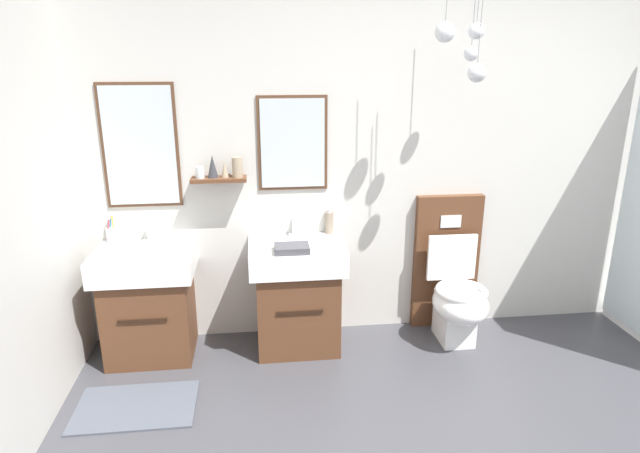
% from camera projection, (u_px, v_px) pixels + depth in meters
% --- Properties ---
extents(wall_back, '(5.15, 0.65, 2.59)m').
position_uv_depth(wall_back, '(437.00, 151.00, 3.76)').
color(wall_back, beige).
rests_on(wall_back, ground).
extents(bath_mat, '(0.68, 0.44, 0.01)m').
position_uv_depth(bath_mat, '(136.00, 407.00, 3.10)').
color(bath_mat, '#474C56').
rests_on(bath_mat, ground).
extents(vanity_sink_left, '(0.63, 0.51, 0.75)m').
position_uv_depth(vanity_sink_left, '(149.00, 299.00, 3.55)').
color(vanity_sink_left, '#56331E').
rests_on(vanity_sink_left, ground).
extents(tap_on_left_sink, '(0.03, 0.13, 0.11)m').
position_uv_depth(tap_on_left_sink, '(148.00, 230.00, 3.60)').
color(tap_on_left_sink, silver).
rests_on(tap_on_left_sink, vanity_sink_left).
extents(vanity_sink_right, '(0.63, 0.51, 0.75)m').
position_uv_depth(vanity_sink_right, '(297.00, 292.00, 3.66)').
color(vanity_sink_right, '#56331E').
rests_on(vanity_sink_right, ground).
extents(tap_on_right_sink, '(0.03, 0.13, 0.11)m').
position_uv_depth(tap_on_right_sink, '(294.00, 225.00, 3.71)').
color(tap_on_right_sink, silver).
rests_on(tap_on_right_sink, vanity_sink_right).
extents(toilet, '(0.48, 0.63, 1.00)m').
position_uv_depth(toilet, '(453.00, 287.00, 3.81)').
color(toilet, '#56331E').
rests_on(toilet, ground).
extents(toothbrush_cup, '(0.07, 0.07, 0.21)m').
position_uv_depth(toothbrush_cup, '(112.00, 234.00, 3.57)').
color(toothbrush_cup, silver).
rests_on(toothbrush_cup, vanity_sink_left).
extents(soap_dispenser, '(0.06, 0.06, 0.19)m').
position_uv_depth(soap_dispenser, '(329.00, 222.00, 3.74)').
color(soap_dispenser, gray).
rests_on(soap_dispenser, vanity_sink_right).
extents(folded_hand_towel, '(0.22, 0.16, 0.04)m').
position_uv_depth(folded_hand_towel, '(292.00, 248.00, 3.40)').
color(folded_hand_towel, '#47474C').
rests_on(folded_hand_towel, vanity_sink_right).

